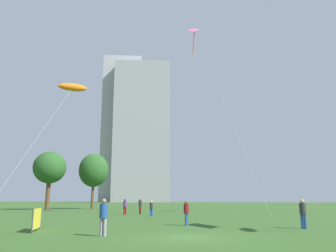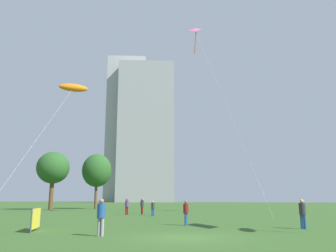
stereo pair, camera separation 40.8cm
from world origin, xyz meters
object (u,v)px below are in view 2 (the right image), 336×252
object	(u,v)px
kite_flying_3	(74,88)
distant_highrise_0	(126,129)
person_standing_4	(302,212)
person_standing_6	(142,205)
park_tree_1	(53,168)
kite_flying_2	(196,33)
park_tree_0	(97,171)
distant_highrise_1	(146,133)
person_standing_0	(153,207)
person_standing_2	(127,205)
person_standing_3	(186,211)
person_standing_5	(101,214)
event_banner	(36,219)

from	to	relation	value
kite_flying_3	distant_highrise_0	size ratio (longest dim) A/B	0.17
person_standing_4	person_standing_6	bearing A→B (deg)	146.08
kite_flying_3	park_tree_1	size ratio (longest dim) A/B	1.27
kite_flying_2	park_tree_0	world-z (taller)	kite_flying_2
distant_highrise_1	person_standing_0	bearing A→B (deg)	-87.99
person_standing_2	person_standing_6	size ratio (longest dim) A/B	0.99
person_standing_3	distant_highrise_0	xyz separation A→B (m)	(-53.04, 130.84, 34.03)
person_standing_2	person_standing_5	distance (m)	22.39
person_standing_4	event_banner	size ratio (longest dim) A/B	0.79
park_tree_0	event_banner	xyz separation A→B (m)	(14.18, -38.62, -5.99)
kite_flying_3	distant_highrise_0	xyz separation A→B (m)	(-42.48, 128.72, 23.39)
park_tree_0	person_standing_3	bearing A→B (deg)	-55.84
person_standing_0	kite_flying_3	size ratio (longest dim) A/B	0.13
person_standing_6	distant_highrise_0	world-z (taller)	distant_highrise_0
person_standing_2	person_standing_6	bearing A→B (deg)	39.03
kite_flying_2	person_standing_2	bearing A→B (deg)	-160.45
person_standing_2	distant_highrise_1	world-z (taller)	distant_highrise_1
distant_highrise_1	event_banner	bearing A→B (deg)	-90.97
park_tree_0	distant_highrise_1	bearing A→B (deg)	101.86
person_standing_2	distant_highrise_1	distance (m)	125.46
person_standing_4	park_tree_0	distance (m)	45.13
person_standing_4	distant_highrise_0	xyz separation A→B (m)	(-60.71, 131.88, 33.96)
person_standing_5	kite_flying_3	bearing A→B (deg)	128.30
park_tree_1	distant_highrise_0	size ratio (longest dim) A/B	0.14
park_tree_1	distant_highrise_1	xyz separation A→B (m)	(-15.34, 103.78, 25.58)
person_standing_2	person_standing_3	size ratio (longest dim) A/B	1.07
distant_highrise_0	event_banner	distance (m)	148.27
person_standing_2	person_standing_4	world-z (taller)	person_standing_2
person_standing_4	person_standing_6	xyz separation A→B (m)	(-15.77, 16.52, 0.01)
person_standing_3	person_standing_5	world-z (taller)	person_standing_5
distant_highrise_0	person_standing_4	bearing A→B (deg)	-80.97
kite_flying_3	person_standing_3	bearing A→B (deg)	-11.35
kite_flying_2	person_standing_4	bearing A→B (deg)	-62.56
person_standing_0	park_tree_1	size ratio (longest dim) A/B	0.17
person_standing_2	distant_highrise_0	size ratio (longest dim) A/B	0.03
person_standing_0	person_standing_6	xyz separation A→B (m)	(-2.40, 3.81, 0.14)
person_standing_2	person_standing_4	size ratio (longest dim) A/B	1.00
person_standing_6	person_standing_5	bearing A→B (deg)	147.06
person_standing_0	person_standing_3	size ratio (longest dim) A/B	0.94
kite_flying_3	park_tree_0	xyz separation A→B (m)	(-11.47, 30.35, -4.92)
person_standing_4	kite_flying_2	world-z (taller)	kite_flying_2
distant_highrise_0	park_tree_1	bearing A→B (deg)	-91.79
person_standing_0	park_tree_1	xyz separation A→B (m)	(-21.58, 15.09, 5.86)
distant_highrise_1	event_banner	world-z (taller)	distant_highrise_1
event_banner	distant_highrise_1	bearing A→B (deg)	104.28
person_standing_3	person_standing_6	world-z (taller)	person_standing_6
person_standing_3	kite_flying_2	bearing A→B (deg)	14.35
kite_flying_2	kite_flying_3	xyz separation A→B (m)	(-9.12, -14.39, -11.49)
person_standing_0	distant_highrise_0	bearing A→B (deg)	80.09
person_standing_2	kite_flying_3	xyz separation A→B (m)	(-1.17, -11.57, 10.57)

